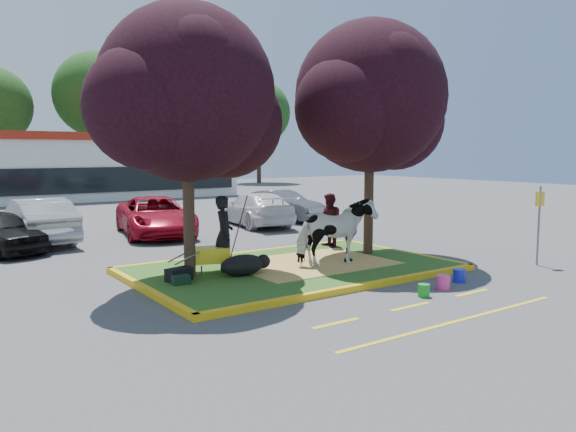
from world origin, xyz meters
TOP-DOWN VIEW (x-y plane):
  - ground at (0.00, 0.00)m, footprint 90.00×90.00m
  - median_island at (0.00, 0.00)m, footprint 8.00×5.00m
  - curb_near at (0.00, -2.58)m, footprint 8.30×0.16m
  - curb_far at (0.00, 2.58)m, footprint 8.30×0.16m
  - curb_left at (-4.08, 0.00)m, footprint 0.16×5.30m
  - curb_right at (4.08, 0.00)m, footprint 0.16×5.30m
  - straw_bedding at (0.60, 0.00)m, footprint 4.20×3.00m
  - tree_purple_left at (-2.78, 0.38)m, footprint 5.06×4.20m
  - tree_purple_right at (2.92, 0.18)m, footprint 5.30×4.40m
  - fire_lane_stripe_a at (-2.00, -4.20)m, footprint 1.10×0.12m
  - fire_lane_stripe_b at (0.00, -4.20)m, footprint 1.10×0.12m
  - fire_lane_stripe_c at (2.00, -4.20)m, footprint 1.10×0.12m
  - fire_lane_long at (0.00, -5.40)m, footprint 6.00×0.10m
  - retail_building at (2.00, 27.98)m, footprint 20.40×8.40m
  - treeline at (1.23, 37.61)m, footprint 46.58×7.80m
  - cow at (0.97, -0.60)m, footprint 2.25×1.27m
  - calf at (-1.68, -0.22)m, footprint 1.21×0.71m
  - handler at (-1.80, 0.49)m, footprint 0.67×0.82m
  - visitor_a at (2.63, 1.68)m, footprint 0.74×0.91m
  - visitor_b at (2.93, 1.88)m, footprint 0.59×0.79m
  - wheelbarrow at (-2.20, 0.51)m, footprint 1.70×0.83m
  - gear_bag_dark at (-3.22, 0.11)m, footprint 0.66×0.46m
  - gear_bag_green at (-3.33, -0.25)m, footprint 0.42×0.29m
  - sign_post at (6.12, -3.27)m, footprint 0.31×0.09m
  - bucket_green at (0.84, -3.80)m, footprint 0.28×0.28m
  - bucket_pink at (1.70, -3.63)m, footprint 0.39×0.39m
  - bucket_blue at (2.62, -3.36)m, footprint 0.37×0.37m
  - car_silver at (-4.60, 8.85)m, footprint 1.86×4.85m
  - car_red at (-0.51, 8.36)m, footprint 3.46×5.68m
  - car_white at (4.13, 8.59)m, footprint 2.69×5.16m
  - car_grey at (5.99, 9.33)m, footprint 2.50×4.49m

SIDE VIEW (x-z plane):
  - ground at x=0.00m, z-range 0.00..0.00m
  - fire_lane_stripe_a at x=-2.00m, z-range 0.00..0.01m
  - fire_lane_stripe_b at x=0.00m, z-range 0.00..0.01m
  - fire_lane_stripe_c at x=2.00m, z-range 0.00..0.01m
  - fire_lane_long at x=0.00m, z-range 0.00..0.01m
  - median_island at x=0.00m, z-range 0.00..0.15m
  - curb_near at x=0.00m, z-range 0.00..0.15m
  - curb_far at x=0.00m, z-range 0.00..0.15m
  - curb_left at x=-4.08m, z-range 0.00..0.15m
  - curb_right at x=4.08m, z-range 0.00..0.15m
  - bucket_green at x=0.84m, z-range 0.00..0.28m
  - straw_bedding at x=0.60m, z-range 0.15..0.16m
  - bucket_blue at x=2.62m, z-range 0.00..0.32m
  - bucket_pink at x=1.70m, z-range 0.00..0.34m
  - gear_bag_green at x=-3.33m, z-range 0.15..0.36m
  - gear_bag_dark at x=-3.22m, z-range 0.15..0.46m
  - calf at x=-1.68m, z-range 0.15..0.66m
  - wheelbarrow at x=-2.20m, z-range 0.27..0.91m
  - car_grey at x=5.99m, z-range 0.00..1.40m
  - car_white at x=4.13m, z-range 0.00..1.43m
  - car_red at x=-0.51m, z-range 0.00..1.47m
  - visitor_b at x=2.93m, z-range 0.15..1.39m
  - car_silver at x=-4.60m, z-range 0.00..1.58m
  - visitor_a at x=2.63m, z-range 0.15..1.88m
  - cow at x=0.97m, z-range 0.15..1.95m
  - handler at x=-1.80m, z-range 0.15..2.08m
  - sign_post at x=6.12m, z-range 0.24..2.47m
  - retail_building at x=2.00m, z-range 0.05..4.45m
  - tree_purple_left at x=-2.78m, z-range 1.10..7.61m
  - tree_purple_right at x=2.92m, z-range 1.15..7.97m
  - treeline at x=1.23m, z-range 0.42..15.05m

